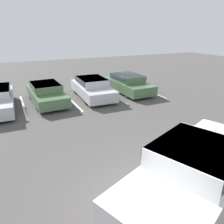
{
  "coord_description": "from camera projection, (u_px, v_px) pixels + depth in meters",
  "views": [
    {
      "loc": [
        -3.06,
        -3.29,
        4.26
      ],
      "look_at": [
        0.63,
        4.42,
        1.0
      ],
      "focal_mm": 35.0,
      "sensor_mm": 36.0,
      "label": 1
    }
  ],
  "objects": [
    {
      "name": "ground_plane",
      "position": [
        165.0,
        209.0,
        5.52
      ],
      "size": [
        60.0,
        60.0,
        0.0
      ],
      "primitive_type": "plane",
      "color": "#4C4947"
    },
    {
      "name": "stall_stripe_b",
      "position": [
        23.0,
        107.0,
        12.78
      ],
      "size": [
        0.12,
        4.65,
        0.01
      ],
      "primitive_type": "cube",
      "color": "white",
      "rests_on": "ground_plane"
    },
    {
      "name": "stall_stripe_c",
      "position": [
        71.0,
        100.0,
        13.94
      ],
      "size": [
        0.12,
        4.65,
        0.01
      ],
      "primitive_type": "cube",
      "color": "white",
      "rests_on": "ground_plane"
    },
    {
      "name": "parked_sedan_b",
      "position": [
        46.0,
        92.0,
        13.31
      ],
      "size": [
        1.91,
        4.41,
        1.2
      ],
      "rotation": [
        0.0,
        0.0,
        -1.53
      ],
      "color": "#4C6B47",
      "rests_on": "ground_plane"
    },
    {
      "name": "stall_stripe_d",
      "position": [
        112.0,
        95.0,
        15.1
      ],
      "size": [
        0.12,
        4.65,
        0.01
      ],
      "primitive_type": "cube",
      "color": "white",
      "rests_on": "ground_plane"
    },
    {
      "name": "pickup_truck",
      "position": [
        197.0,
        170.0,
        5.61
      ],
      "size": [
        5.84,
        3.86,
        1.73
      ],
      "rotation": [
        0.0,
        0.0,
        0.38
      ],
      "color": "white",
      "rests_on": "ground_plane"
    },
    {
      "name": "stall_stripe_e",
      "position": [
        146.0,
        90.0,
        16.26
      ],
      "size": [
        0.12,
        4.65,
        0.01
      ],
      "primitive_type": "cube",
      "color": "white",
      "rests_on": "ground_plane"
    },
    {
      "name": "parked_sedan_c",
      "position": [
        92.0,
        87.0,
        14.36
      ],
      "size": [
        2.0,
        4.59,
        1.28
      ],
      "rotation": [
        0.0,
        0.0,
        -1.61
      ],
      "color": "#B7BABF",
      "rests_on": "ground_plane"
    },
    {
      "name": "parked_sedan_d",
      "position": [
        128.0,
        83.0,
        15.6
      ],
      "size": [
        1.91,
        4.52,
        1.25
      ],
      "rotation": [
        0.0,
        0.0,
        -1.55
      ],
      "color": "#4C6B47",
      "rests_on": "ground_plane"
    }
  ]
}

